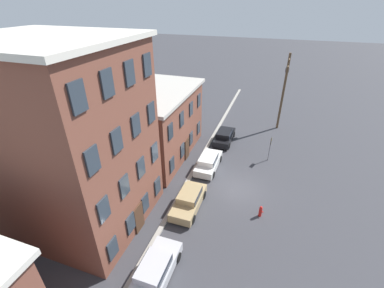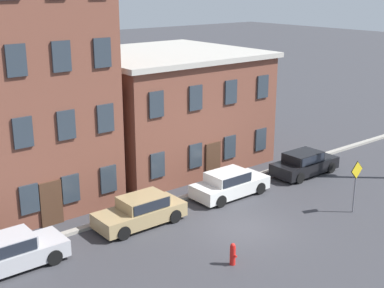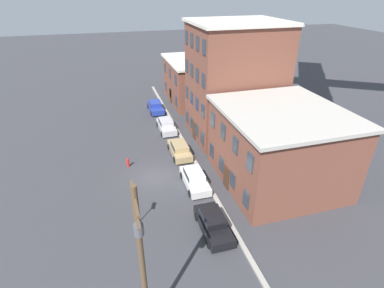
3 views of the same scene
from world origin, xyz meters
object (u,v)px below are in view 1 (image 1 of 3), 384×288
Objects in this scene: car_white at (208,162)px; car_black at (224,136)px; car_silver at (155,270)px; caution_sign at (270,145)px; utility_pole at (284,88)px; car_tan at (189,199)px; fire_hydrant at (261,211)px.

car_white is 5.85m from car_black.
caution_sign reaches higher than car_silver.
car_silver is at bearing 166.05° from utility_pole.
caution_sign is 9.01m from utility_pole.
car_tan is at bearing 160.85° from utility_pole.
utility_pole is at bearing -1.68° from fire_hydrant.
car_black is 0.47× the size of utility_pole.
utility_pole is (17.44, -6.06, 4.52)m from car_tan.
caution_sign is 2.85× the size of fire_hydrant.
car_tan is 19.01m from utility_pole.
utility_pole reaches higher than car_tan.
car_tan is 5.63m from fire_hydrant.
fire_hydrant is at bearing -36.94° from car_silver.
car_black is at bearing 65.15° from caution_sign.
car_black is 5.86m from caution_sign.
utility_pole is at bearing -19.15° from car_tan.
caution_sign is (15.58, -5.42, 1.08)m from car_silver.
car_white is 13.95m from utility_pole.
car_white is 1.61× the size of caution_sign.
car_silver is 9.07m from fire_hydrant.
caution_sign is (3.42, -5.53, 1.08)m from car_white.
car_silver is 1.00× the size of car_white.
utility_pole is at bearing -27.26° from car_white.
car_silver is at bearing 143.06° from fire_hydrant.
car_tan reaches higher than fire_hydrant.
utility_pole is (23.89, -5.94, 4.52)m from car_silver.
car_black is at bearing 135.73° from utility_pole.
caution_sign reaches higher than fire_hydrant.
caution_sign is at bearing -58.27° from car_white.
car_silver is at bearing 160.80° from caution_sign.
car_tan is at bearing 148.73° from caution_sign.
car_silver is 0.47× the size of utility_pole.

